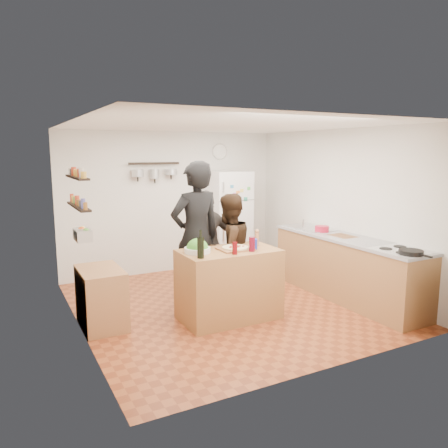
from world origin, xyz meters
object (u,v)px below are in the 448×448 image
salad_bowl (197,250)px  fridge (228,220)px  skillet (411,252)px  side_table (101,298)px  person_left (196,237)px  person_center (229,250)px  salt_canister (254,244)px  person_back (208,243)px  wine_bottle (201,248)px  red_bowl (322,229)px  pepper_mill (257,239)px  wall_clock (220,152)px  counter_run (346,268)px  prep_island (229,284)px

salad_bowl → fridge: size_ratio=0.18×
skillet → side_table: bearing=151.8°
person_left → person_center: (0.49, -0.03, -0.23)m
person_left → person_center: 0.54m
salt_canister → person_back: (-0.13, 1.12, -0.18)m
wine_bottle → salt_canister: bearing=7.1°
salad_bowl → red_bowl: bearing=8.9°
pepper_mill → person_center: person_center is taller
fridge → wine_bottle: bearing=-124.6°
skillet → person_back: bearing=125.8°
salad_bowl → wine_bottle: 0.30m
person_back → wall_clock: bearing=-124.1°
pepper_mill → skillet: 1.91m
person_center → skillet: (1.58, -1.73, 0.16)m
counter_run → wall_clock: (-0.75, 2.63, 1.70)m
pepper_mill → person_center: bearing=118.0°
person_center → fridge: bearing=-133.8°
red_bowl → side_table: size_ratio=0.27×
wine_bottle → person_left: size_ratio=0.12×
red_bowl → wall_clock: size_ratio=0.72×
salad_bowl → wall_clock: (1.58, 2.47, 1.21)m
prep_island → pepper_mill: bearing=6.3°
person_back → person_left: bearing=49.9°
salad_bowl → salt_canister: (0.72, -0.17, 0.04)m
skillet → counter_run: bearing=85.1°
wine_bottle → skillet: 2.55m
pepper_mill → person_center: size_ratio=0.11×
person_center → person_back: (-0.07, 0.55, 0.00)m
person_center → wine_bottle: bearing=26.4°
pepper_mill → red_bowl: size_ratio=0.82×
salad_bowl → counter_run: 2.39m
prep_island → red_bowl: bearing=12.3°
wine_bottle → fridge: 2.93m
prep_island → red_bowl: size_ratio=5.79×
wall_clock → person_center: bearing=-114.0°
pepper_mill → counter_run: size_ratio=0.07×
person_left → wine_bottle: bearing=63.2°
person_back → fridge: size_ratio=0.88×
person_left → skillet: size_ratio=7.04×
counter_run → red_bowl: red_bowl is taller
person_left → skillet: (2.06, -1.76, -0.07)m
person_left → pepper_mill: bearing=141.8°
salad_bowl → side_table: (-1.11, 0.46, -0.58)m
prep_island → counter_run: bearing=-3.2°
person_left → wall_clock: wall_clock is taller
person_left → side_table: size_ratio=2.55×
side_table → wine_bottle: bearing=-35.4°
prep_island → fridge: size_ratio=0.69×
salt_canister → counter_run: (1.61, 0.01, -0.53)m
person_back → side_table: 1.82m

